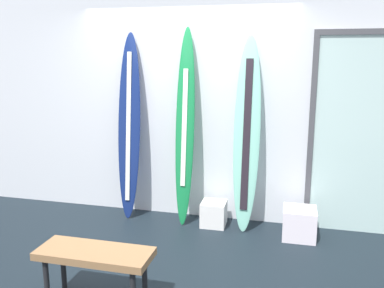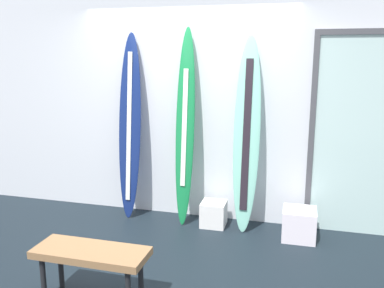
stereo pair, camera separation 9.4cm
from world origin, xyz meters
TOP-DOWN VIEW (x-y plane):
  - ground at (0.00, 0.00)m, footprint 8.00×8.00m
  - wall_back at (0.00, 1.30)m, footprint 7.20×0.20m
  - surfboard_navy at (-0.67, 1.01)m, footprint 0.28×0.31m
  - surfboard_emerald at (0.02, 0.99)m, footprint 0.22×0.35m
  - surfboard_seafoam at (0.74, 0.98)m, footprint 0.29×0.35m
  - display_block_left at (0.38, 0.95)m, footprint 0.29×0.29m
  - display_block_center at (1.35, 0.84)m, footprint 0.36×0.36m
  - glass_door at (1.96, 1.18)m, footprint 1.12×0.06m
  - bench at (-0.23, -0.82)m, footprint 0.92×0.35m

SIDE VIEW (x-z plane):
  - ground at x=0.00m, z-range -0.04..0.00m
  - display_block_left at x=0.38m, z-range 0.00..0.29m
  - display_block_center at x=1.35m, z-range 0.00..0.33m
  - bench at x=-0.23m, z-range 0.17..0.63m
  - surfboard_seafoam at x=0.74m, z-range -0.01..2.17m
  - surfboard_navy at x=-0.67m, z-range -0.02..2.21m
  - surfboard_emerald at x=0.02m, z-range -0.01..2.26m
  - glass_door at x=1.96m, z-range 0.03..2.26m
  - wall_back at x=0.00m, z-range 0.00..2.80m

